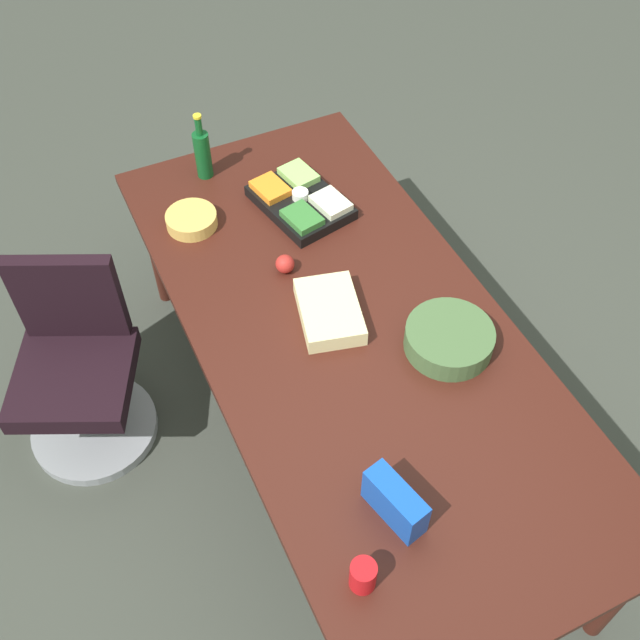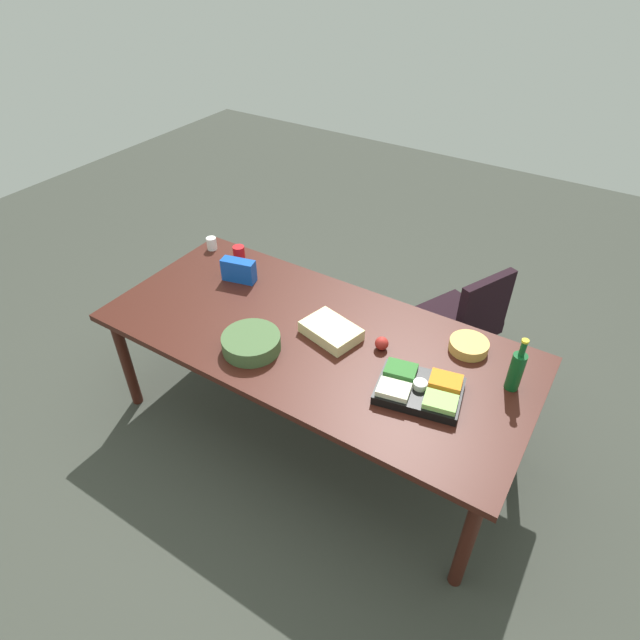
% 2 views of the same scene
% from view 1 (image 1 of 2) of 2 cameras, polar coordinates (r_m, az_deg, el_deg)
% --- Properties ---
extents(ground_plane, '(10.00, 10.00, 0.00)m').
position_cam_1_polar(ground_plane, '(3.47, 1.95, -8.71)').
color(ground_plane, '#3A3E36').
extents(conference_table, '(2.50, 1.13, 0.78)m').
position_cam_1_polar(conference_table, '(2.89, 2.32, -1.41)').
color(conference_table, '#3C1710').
rests_on(conference_table, ground).
extents(office_chair, '(0.64, 0.64, 0.89)m').
position_cam_1_polar(office_chair, '(3.38, -17.67, -4.22)').
color(office_chair, gray).
rests_on(office_chair, ground).
extents(salad_bowl, '(0.34, 0.34, 0.09)m').
position_cam_1_polar(salad_bowl, '(2.79, 9.72, -1.41)').
color(salad_bowl, '#425F35').
rests_on(salad_bowl, conference_table).
extents(chip_bag_blue, '(0.23, 0.13, 0.15)m').
position_cam_1_polar(chip_bag_blue, '(2.38, 5.69, -13.52)').
color(chip_bag_blue, '#124AB5').
rests_on(chip_bag_blue, conference_table).
extents(apple_red, '(0.09, 0.09, 0.08)m').
position_cam_1_polar(apple_red, '(3.01, -2.66, 4.25)').
color(apple_red, '#B12620').
rests_on(apple_red, conference_table).
extents(veggie_tray, '(0.47, 0.38, 0.09)m').
position_cam_1_polar(veggie_tray, '(3.28, -1.49, 9.01)').
color(veggie_tray, black).
rests_on(veggie_tray, conference_table).
extents(chip_bowl, '(0.25, 0.25, 0.06)m').
position_cam_1_polar(chip_bowl, '(3.24, -9.68, 7.46)').
color(chip_bowl, '#D9AD51').
rests_on(chip_bowl, conference_table).
extents(sheet_cake, '(0.36, 0.29, 0.07)m').
position_cam_1_polar(sheet_cake, '(2.84, 0.71, 0.66)').
color(sheet_cake, beige).
rests_on(sheet_cake, conference_table).
extents(wine_bottle, '(0.09, 0.09, 0.32)m').
position_cam_1_polar(wine_bottle, '(3.43, -8.87, 12.37)').
color(wine_bottle, '#0F4E21').
rests_on(wine_bottle, conference_table).
extents(red_solo_cup, '(0.08, 0.08, 0.11)m').
position_cam_1_polar(red_solo_cup, '(2.30, 3.26, -18.71)').
color(red_solo_cup, red).
rests_on(red_solo_cup, conference_table).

